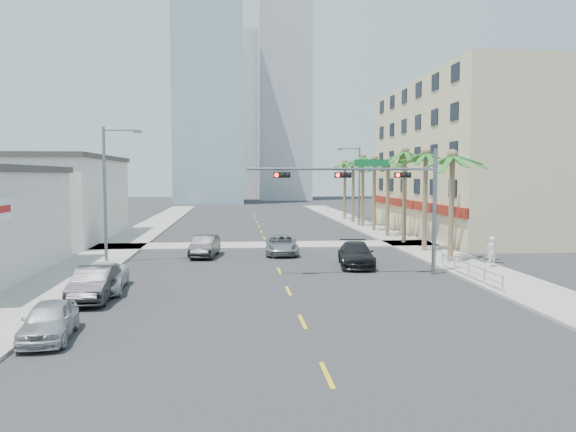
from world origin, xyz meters
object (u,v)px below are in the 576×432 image
(car_lane_right, at_px, (356,254))
(car_lane_center, at_px, (282,245))
(traffic_signal_mast, at_px, (381,189))
(car_lane_left, at_px, (205,246))
(car_parked_mid, at_px, (94,284))
(car_parked_far, at_px, (101,278))
(car_parked_near, at_px, (49,320))
(pedestrian, at_px, (491,252))

(car_lane_right, bearing_deg, car_lane_center, 133.73)
(traffic_signal_mast, bearing_deg, car_lane_left, 141.30)
(car_parked_mid, bearing_deg, car_lane_center, 54.22)
(car_lane_left, relative_size, car_lane_right, 0.88)
(car_parked_far, bearing_deg, car_lane_left, 63.95)
(car_parked_mid, height_order, car_lane_right, car_parked_mid)
(car_parked_mid, relative_size, car_parked_far, 0.94)
(car_parked_near, bearing_deg, car_parked_far, 85.28)
(traffic_signal_mast, xyz_separation_m, car_parked_mid, (-15.03, -5.21, -4.28))
(traffic_signal_mast, distance_m, pedestrian, 8.56)
(traffic_signal_mast, height_order, car_lane_center, traffic_signal_mast)
(traffic_signal_mast, height_order, car_parked_near, traffic_signal_mast)
(car_parked_near, bearing_deg, pedestrian, 24.37)
(traffic_signal_mast, relative_size, car_lane_left, 2.39)
(pedestrian, bearing_deg, car_parked_near, 10.42)
(car_lane_left, distance_m, car_lane_right, 11.16)
(traffic_signal_mast, bearing_deg, car_lane_center, 118.77)
(traffic_signal_mast, xyz_separation_m, car_lane_center, (-5.04, 9.19, -4.36))
(car_parked_mid, bearing_deg, car_lane_right, 29.88)
(car_parked_far, bearing_deg, car_lane_right, 19.56)
(car_parked_far, xyz_separation_m, car_lane_left, (4.56, 11.70, 0.07))
(car_lane_center, height_order, pedestrian, pedestrian)
(car_parked_near, distance_m, car_lane_center, 22.96)
(car_lane_center, distance_m, pedestrian, 14.66)
(traffic_signal_mast, xyz_separation_m, car_parked_far, (-15.18, -3.19, -4.36))
(car_parked_far, bearing_deg, car_parked_near, -93.90)
(car_lane_left, bearing_deg, car_parked_far, -104.77)
(car_parked_mid, xyz_separation_m, car_lane_right, (14.30, 8.56, -0.01))
(traffic_signal_mast, relative_size, car_parked_far, 2.21)
(traffic_signal_mast, bearing_deg, car_parked_mid, -160.87)
(pedestrian, bearing_deg, car_parked_far, -7.86)
(car_lane_right, xyz_separation_m, pedestrian, (8.16, -1.85, 0.33))
(traffic_signal_mast, bearing_deg, car_lane_right, 102.29)
(car_lane_left, distance_m, car_lane_center, 5.63)
(car_parked_far, distance_m, car_lane_right, 15.87)
(car_parked_near, bearing_deg, traffic_signal_mast, 31.72)
(car_parked_near, relative_size, pedestrian, 2.12)
(traffic_signal_mast, distance_m, car_parked_mid, 16.47)
(car_parked_mid, bearing_deg, pedestrian, 15.59)
(traffic_signal_mast, distance_m, car_lane_right, 5.50)
(car_lane_right, distance_m, pedestrian, 8.38)
(car_lane_left, xyz_separation_m, car_lane_center, (5.58, 0.67, -0.06))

